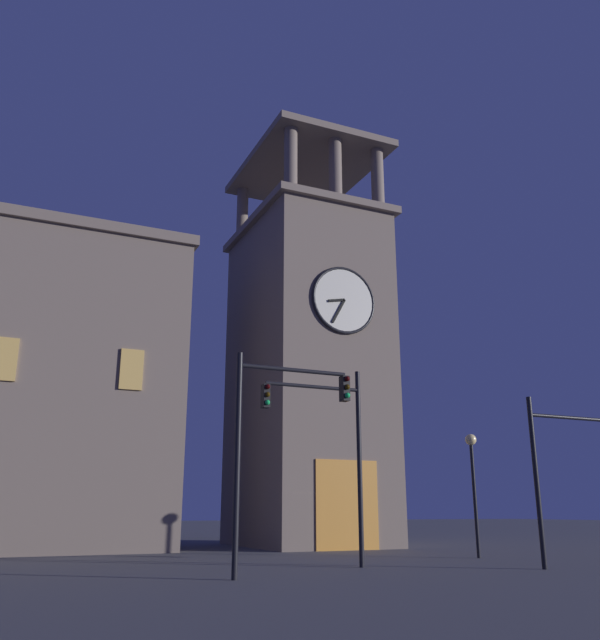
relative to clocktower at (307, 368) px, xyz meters
name	(u,v)px	position (x,y,z in m)	size (l,w,h in m)	color
ground_plane	(305,550)	(1.57, 3.11, -9.22)	(200.00, 200.00, 0.00)	#4C4C51
clocktower	(307,368)	(0.00, 0.00, 0.00)	(7.04, 9.36, 23.95)	#75665B
traffic_signal_near	(275,426)	(7.91, 14.97, -5.23)	(3.49, 0.41, 5.98)	black
traffic_signal_mid	(569,453)	(-2.21, 15.71, -5.70)	(4.41, 0.41, 5.28)	black
traffic_signal_far	(330,436)	(5.09, 12.81, -5.17)	(3.52, 0.41, 6.26)	black
street_lamp	(473,469)	(-2.13, 10.83, -5.94)	(0.44, 0.44, 4.64)	black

